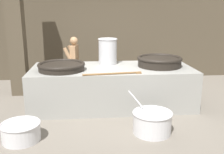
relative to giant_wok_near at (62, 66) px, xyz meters
The scene contains 11 objects.
ground_plane 1.55m from the giant_wok_near, ahead, with size 60.00×60.00×0.00m, color slate.
back_wall 3.29m from the giant_wok_near, 68.47° to the left, with size 9.73×0.24×4.10m, color #4C4233.
support_pillar 2.07m from the giant_wok_near, 134.34° to the left, with size 0.41×0.41×4.10m, color #4C4233.
hearth_platform 1.29m from the giant_wok_near, ahead, with size 3.75×1.58×0.93m.
giant_wok_near is the anchor object (origin of this frame).
giant_wok_far 2.29m from the giant_wok_near, ahead, with size 1.06×1.06×0.24m.
stock_pot 1.27m from the giant_wok_near, 29.85° to the left, with size 0.48×0.48×0.63m.
stirring_paddle 1.26m from the giant_wok_near, 23.23° to the right, with size 1.25×0.20×0.04m.
cook 1.31m from the giant_wok_near, 80.42° to the left, with size 0.40×0.60×1.54m.
prep_bowl_vegetables 2.36m from the giant_wok_near, 37.87° to the right, with size 0.77×0.83×0.70m.
prep_bowl_meat 1.78m from the giant_wok_near, 112.77° to the right, with size 0.69×0.69×0.33m.
Camera 1 is at (-0.54, -5.97, 2.24)m, focal length 42.00 mm.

